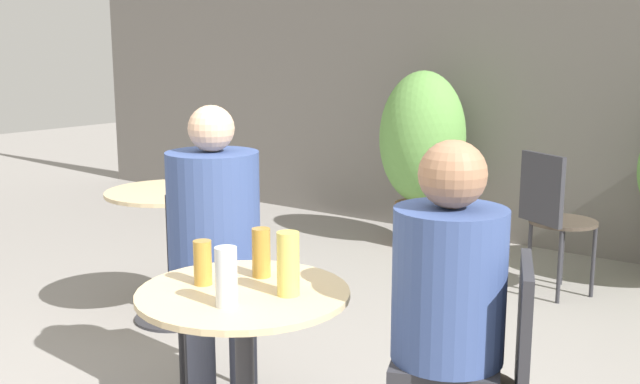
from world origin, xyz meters
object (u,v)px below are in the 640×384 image
object	(u,v)px
beer_glass_1	(226,277)
beer_glass_2	(288,264)
cafe_table_far	(173,228)
bistro_chair_1	(211,277)
cafe_table_near	(245,353)
potted_plant_0	(422,147)
bistro_chair_0	(490,372)
beer_glass_0	(203,263)
bistro_chair_2	(552,210)
seated_person_1	(215,237)
seated_person_0	(443,305)
beer_glass_3	(261,253)

from	to	relation	value
beer_glass_1	beer_glass_2	size ratio (longest dim) A/B	0.90
cafe_table_far	bistro_chair_1	size ratio (longest dim) A/B	0.83
cafe_table_near	beer_glass_2	world-z (taller)	beer_glass_2
beer_glass_2	potted_plant_0	xyz separation A→B (m)	(-1.23, 3.07, -0.08)
bistro_chair_0	beer_glass_0	xyz separation A→B (m)	(-0.85, -0.33, 0.26)
bistro_chair_2	beer_glass_1	size ratio (longest dim) A/B	4.79
bistro_chair_0	seated_person_1	world-z (taller)	seated_person_1
bistro_chair_2	cafe_table_far	bearing A→B (deg)	74.82
bistro_chair_2	seated_person_0	size ratio (longest dim) A/B	0.71
cafe_table_far	bistro_chair_0	world-z (taller)	bistro_chair_0
cafe_table_far	bistro_chair_2	world-z (taller)	bistro_chair_2
bistro_chair_1	seated_person_0	distance (m)	1.21
potted_plant_0	seated_person_0	bearing A→B (deg)	-59.95
beer_glass_1	bistro_chair_1	bearing A→B (deg)	138.08
cafe_table_far	beer_glass_2	world-z (taller)	beer_glass_2
seated_person_0	beer_glass_0	world-z (taller)	seated_person_0
seated_person_0	beer_glass_2	size ratio (longest dim) A/B	6.06
bistro_chair_0	seated_person_1	distance (m)	1.21
cafe_table_near	bistro_chair_1	xyz separation A→B (m)	(-0.61, 0.46, 0.02)
cafe_table_near	cafe_table_far	bearing A→B (deg)	145.15
bistro_chair_1	beer_glass_3	world-z (taller)	beer_glass_3
bistro_chair_0	seated_person_0	bearing A→B (deg)	-90.00
beer_glass_2	potted_plant_0	distance (m)	3.31
bistro_chair_2	bistro_chair_1	bearing A→B (deg)	100.12
cafe_table_near	beer_glass_3	size ratio (longest dim) A/B	4.34
potted_plant_0	beer_glass_2	bearing A→B (deg)	-68.08
cafe_table_near	cafe_table_far	size ratio (longest dim) A/B	1.00
beer_glass_3	potted_plant_0	size ratio (longest dim) A/B	0.13
cafe_table_far	bistro_chair_2	bearing A→B (deg)	46.59
cafe_table_near	seated_person_0	distance (m)	0.65
bistro_chair_0	beer_glass_1	world-z (taller)	beer_glass_1
bistro_chair_1	bistro_chair_0	bearing A→B (deg)	-60.00
cafe_table_near	seated_person_0	bearing A→B (deg)	22.82
bistro_chair_0	beer_glass_1	xyz separation A→B (m)	(-0.64, -0.43, 0.28)
beer_glass_2	potted_plant_0	world-z (taller)	potted_plant_0
seated_person_1	beer_glass_0	bearing A→B (deg)	-102.28
beer_glass_3	potted_plant_0	bearing A→B (deg)	109.36
cafe_table_far	bistro_chair_2	xyz separation A→B (m)	(1.49, 1.58, 0.01)
bistro_chair_0	bistro_chair_1	xyz separation A→B (m)	(-1.31, 0.16, 0.00)
beer_glass_2	beer_glass_3	bearing A→B (deg)	154.17
beer_glass_3	bistro_chair_0	bearing A→B (deg)	11.67
cafe_table_far	seated_person_1	xyz separation A→B (m)	(0.92, -0.61, 0.22)
bistro_chair_1	potted_plant_0	world-z (taller)	potted_plant_0
cafe_table_near	potted_plant_0	world-z (taller)	potted_plant_0
cafe_table_far	bistro_chair_1	world-z (taller)	bistro_chair_1
cafe_table_far	beer_glass_1	distance (m)	1.87
cafe_table_near	beer_glass_1	size ratio (longest dim) A/B	3.97
bistro_chair_1	seated_person_1	xyz separation A→B (m)	(0.11, -0.09, 0.21)
cafe_table_near	bistro_chair_0	bearing A→B (deg)	22.82
potted_plant_0	beer_glass_3	bearing A→B (deg)	-70.64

